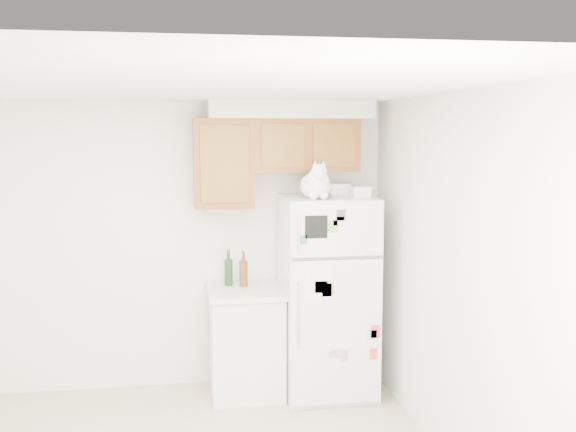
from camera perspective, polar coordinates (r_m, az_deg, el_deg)
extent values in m
cube|color=white|center=(5.96, -10.33, -2.53)|extent=(3.80, 0.04, 2.50)
cube|color=white|center=(4.38, 15.10, -6.16)|extent=(0.04, 4.00, 2.50)
cube|color=white|center=(3.88, -11.20, 10.87)|extent=(3.80, 4.00, 0.04)
cube|color=brown|center=(5.80, 1.44, 6.02)|extent=(0.90, 0.33, 0.45)
cube|color=brown|center=(5.72, -5.49, 4.47)|extent=(0.50, 0.33, 0.75)
cube|color=silver|center=(5.79, 0.20, 8.99)|extent=(1.40, 0.37, 0.15)
cube|color=silver|center=(5.80, 3.32, -6.72)|extent=(0.76, 0.72, 1.70)
cube|color=silver|center=(5.32, 4.26, -1.13)|extent=(0.74, 0.03, 0.44)
cube|color=silver|center=(5.51, 4.18, -9.81)|extent=(0.74, 0.03, 1.19)
cube|color=#59595B|center=(5.36, 4.24, -3.51)|extent=(0.74, 0.03, 0.02)
cylinder|color=silver|center=(5.23, 0.92, -1.31)|extent=(0.02, 0.02, 0.32)
cylinder|color=silver|center=(5.37, 0.91, -8.41)|extent=(0.02, 0.02, 0.55)
cube|color=black|center=(5.26, 2.40, -0.93)|extent=(0.18, 0.00, 0.18)
cube|color=white|center=(5.35, 2.59, -5.71)|extent=(0.22, 0.00, 0.28)
cube|color=silver|center=(5.30, 4.32, -0.43)|extent=(0.09, 0.00, 0.07)
cube|color=#B5819B|center=(5.54, 3.94, -11.58)|extent=(0.09, 0.00, 0.07)
cube|color=orange|center=(5.36, 2.82, -6.02)|extent=(0.10, 0.00, 0.10)
cube|color=white|center=(5.44, 3.00, -9.20)|extent=(0.09, 0.00, 0.05)
cube|color=#3C8561|center=(5.26, 1.22, -2.02)|extent=(0.08, 0.00, 0.07)
cube|color=#46454A|center=(5.29, 4.51, 0.07)|extent=(0.07, 0.00, 0.09)
cube|color=#B682B5|center=(5.56, 4.79, -11.70)|extent=(0.06, 0.00, 0.11)
cube|color=#71A351|center=(5.29, 3.80, -0.88)|extent=(0.08, 0.00, 0.10)
cube|color=#D93652|center=(5.57, 7.43, -9.67)|extent=(0.08, 0.00, 0.11)
cube|color=orange|center=(5.38, 3.40, -6.26)|extent=(0.10, 0.00, 0.11)
cube|color=#DA3C36|center=(5.62, 7.24, -11.50)|extent=(0.06, 0.00, 0.09)
cube|color=#9CB9DE|center=(5.57, 7.12, -9.94)|extent=(0.08, 0.00, 0.07)
cube|color=white|center=(5.86, -3.55, -10.74)|extent=(0.60, 0.60, 0.88)
cube|color=silver|center=(5.72, -3.56, -6.41)|extent=(0.64, 0.64, 0.04)
ellipsoid|color=white|center=(5.49, 2.33, 2.56)|extent=(0.25, 0.34, 0.21)
ellipsoid|color=white|center=(5.39, 2.54, 2.98)|extent=(0.18, 0.15, 0.20)
sphere|color=white|center=(5.33, 2.66, 3.76)|extent=(0.12, 0.12, 0.12)
cone|color=white|center=(5.32, 2.31, 4.43)|extent=(0.04, 0.04, 0.05)
cone|color=white|center=(5.34, 3.02, 4.43)|extent=(0.04, 0.04, 0.05)
cone|color=#D88C8C|center=(5.32, 2.32, 4.38)|extent=(0.02, 0.02, 0.03)
cone|color=#D88C8C|center=(5.33, 3.03, 4.38)|extent=(0.02, 0.02, 0.03)
sphere|color=white|center=(5.28, 2.78, 3.52)|extent=(0.05, 0.05, 0.05)
sphere|color=white|center=(5.35, 2.16, 1.72)|extent=(0.07, 0.07, 0.07)
sphere|color=white|center=(5.37, 3.07, 1.74)|extent=(0.07, 0.07, 0.07)
cylinder|color=white|center=(5.63, 3.14, 1.98)|extent=(0.15, 0.21, 0.07)
cube|color=white|center=(5.77, 4.35, 2.26)|extent=(0.19, 0.14, 0.10)
cube|color=white|center=(5.58, 6.15, 2.02)|extent=(0.16, 0.12, 0.09)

